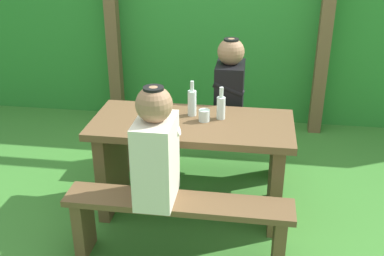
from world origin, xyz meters
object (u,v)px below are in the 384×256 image
object	(u,v)px
bench_near	(178,218)
person_black_coat	(230,87)
drinking_glass	(204,115)
bench_far	(202,137)
person_white_shirt	(156,150)
picnic_table	(192,151)
bottle_right	(192,102)
bottle_left	(221,107)

from	to	relation	value
bench_near	person_black_coat	bearing A→B (deg)	79.36
drinking_glass	bench_far	bearing A→B (deg)	98.41
person_white_shirt	drinking_glass	xyz separation A→B (m)	(0.21, 0.60, -0.02)
picnic_table	bench_far	bearing A→B (deg)	90.00
person_white_shirt	bench_far	bearing A→B (deg)	83.71
bench_far	person_white_shirt	size ratio (longest dim) A/B	1.95
person_black_coat	person_white_shirt	bearing A→B (deg)	-106.65
person_white_shirt	drinking_glass	bearing A→B (deg)	70.73
picnic_table	drinking_glass	bearing A→B (deg)	15.99
person_white_shirt	bottle_right	xyz separation A→B (m)	(0.11, 0.69, 0.04)
picnic_table	bottle_right	xyz separation A→B (m)	(-0.02, 0.11, 0.33)
bench_far	bottle_right	world-z (taller)	bottle_right
bottle_left	bench_near	bearing A→B (deg)	-106.24
person_black_coat	bottle_right	size ratio (longest dim) A/B	2.82
bench_far	bottle_left	size ratio (longest dim) A/B	6.03
bench_near	person_white_shirt	bearing A→B (deg)	178.51
drinking_glass	bottle_left	xyz separation A→B (m)	(0.11, 0.06, 0.05)
bottle_right	bench_far	bearing A→B (deg)	88.01
person_black_coat	drinking_glass	world-z (taller)	person_black_coat
bench_near	bench_far	xyz separation A→B (m)	(0.00, 1.16, 0.00)
picnic_table	bottle_right	distance (m)	0.35
bench_near	person_white_shirt	distance (m)	0.48
person_black_coat	drinking_glass	size ratio (longest dim) A/B	8.85
picnic_table	drinking_glass	xyz separation A→B (m)	(0.08, 0.02, 0.27)
drinking_glass	person_black_coat	bearing A→B (deg)	76.28
person_black_coat	picnic_table	bearing A→B (deg)	-110.65
person_black_coat	bench_near	bearing A→B (deg)	-100.64
bench_far	drinking_glass	bearing A→B (deg)	-81.59
person_white_shirt	person_black_coat	bearing A→B (deg)	73.35
bench_near	drinking_glass	world-z (taller)	drinking_glass
bench_near	drinking_glass	size ratio (longest dim) A/B	17.23
picnic_table	person_white_shirt	size ratio (longest dim) A/B	1.95
drinking_glass	picnic_table	bearing A→B (deg)	-164.01
person_white_shirt	drinking_glass	world-z (taller)	person_white_shirt
bench_near	picnic_table	bearing A→B (deg)	90.00
person_black_coat	drinking_glass	distance (m)	0.57
picnic_table	drinking_glass	distance (m)	0.28
bottle_right	person_black_coat	bearing A→B (deg)	63.28
bench_far	drinking_glass	xyz separation A→B (m)	(0.08, -0.56, 0.44)
person_black_coat	bottle_right	xyz separation A→B (m)	(-0.23, -0.46, 0.04)
bottle_right	bottle_left	bearing A→B (deg)	-8.95
picnic_table	person_white_shirt	xyz separation A→B (m)	(-0.13, -0.58, 0.29)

